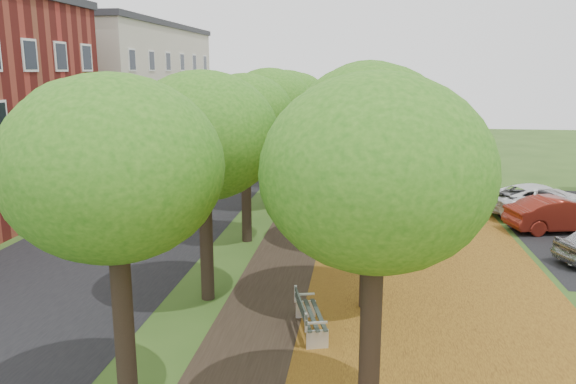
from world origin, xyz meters
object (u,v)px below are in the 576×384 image
(bench, at_px, (309,315))
(car_white, at_px, (541,200))
(car_red, at_px, (560,214))
(car_grey, at_px, (542,204))

(bench, xyz_separation_m, car_white, (9.92, 13.80, 0.26))
(bench, bearing_deg, car_red, -56.72)
(bench, relative_size, car_grey, 0.48)
(car_red, xyz_separation_m, car_grey, (0.00, 2.54, -0.12))
(car_red, bearing_deg, car_white, -13.61)
(car_grey, bearing_deg, car_white, -19.86)
(car_grey, distance_m, car_white, 0.25)
(bench, xyz_separation_m, car_red, (9.92, 11.05, 0.25))
(car_grey, height_order, car_white, car_white)
(car_red, relative_size, car_grey, 1.05)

